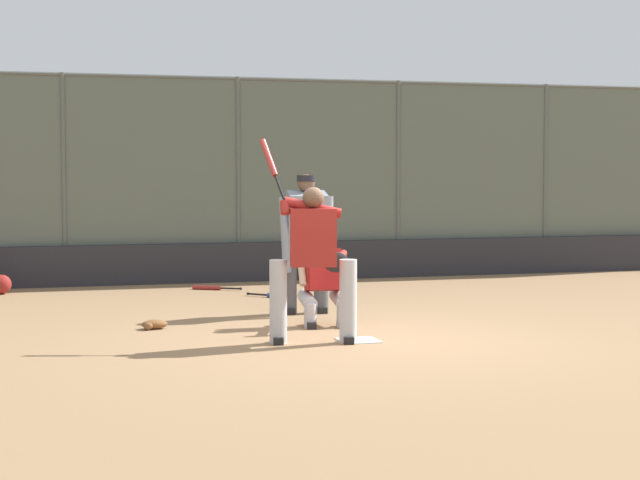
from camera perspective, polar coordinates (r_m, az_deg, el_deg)
ground_plane at (r=11.78m, az=2.07°, el=-5.40°), size 160.00×160.00×0.00m
home_plate_marker at (r=11.78m, az=2.07°, el=-5.37°), size 0.43×0.43×0.01m
backstop_fence at (r=17.99m, az=-4.39°, el=3.52°), size 17.17×0.08×3.42m
padding_wall at (r=17.95m, az=-4.30°, el=-1.18°), size 16.74×0.18×0.65m
bleachers_beyond at (r=20.27m, az=-3.92°, el=-0.46°), size 11.96×1.95×1.16m
batter_at_plate at (r=11.51m, az=-0.41°, el=-0.98°), size 0.94×0.78×2.22m
catcher_behind_plate at (r=12.82m, az=0.22°, el=-1.96°), size 0.61×0.74×1.15m
umpire_home at (r=13.88m, az=-0.75°, el=0.07°), size 0.74×0.47×1.82m
spare_bat_near_backstop at (r=15.65m, az=-2.27°, el=-2.99°), size 0.62×0.65×0.07m
spare_bat_by_padding at (r=16.78m, az=-5.86°, el=-2.55°), size 0.72×0.44×0.07m
fielding_glove_on_dirt at (r=12.77m, az=-8.86°, el=-4.48°), size 0.31×0.23×0.11m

